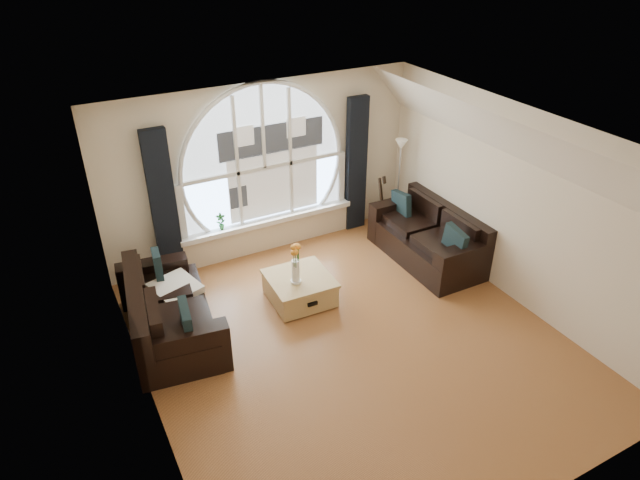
{
  "coord_description": "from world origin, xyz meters",
  "views": [
    {
      "loc": [
        -2.99,
        -4.71,
        4.77
      ],
      "look_at": [
        0.0,
        0.9,
        1.05
      ],
      "focal_mm": 31.56,
      "sensor_mm": 36.0,
      "label": 1
    }
  ],
  "objects": [
    {
      "name": "sofa_right",
      "position": [
        2.05,
        1.19,
        0.4
      ],
      "size": [
        0.97,
        1.93,
        0.86
      ],
      "primitive_type": "cube",
      "rotation": [
        0.0,
        0.0,
        -0.01
      ],
      "color": "black",
      "rests_on": "ground"
    },
    {
      "name": "curtain_right",
      "position": [
        1.6,
        2.63,
        1.15
      ],
      "size": [
        0.35,
        0.12,
        2.3
      ],
      "primitive_type": "cube",
      "color": "black",
      "rests_on": "ground"
    },
    {
      "name": "window_sill",
      "position": [
        0.0,
        2.65,
        0.51
      ],
      "size": [
        2.9,
        0.22,
        0.08
      ],
      "primitive_type": "cube",
      "color": "white",
      "rests_on": "wall_back"
    },
    {
      "name": "ground",
      "position": [
        0.0,
        0.0,
        0.0
      ],
      "size": [
        5.0,
        5.5,
        0.01
      ],
      "primitive_type": "cube",
      "color": "brown",
      "rests_on": "ground"
    },
    {
      "name": "guitar",
      "position": [
        1.87,
        2.3,
        0.53
      ],
      "size": [
        0.4,
        0.31,
        1.06
      ],
      "primitive_type": "cube",
      "rotation": [
        0.0,
        0.0,
        0.22
      ],
      "color": "brown",
      "rests_on": "ground"
    },
    {
      "name": "wall_back",
      "position": [
        0.0,
        2.75,
        1.35
      ],
      "size": [
        5.0,
        0.01,
        2.7
      ],
      "primitive_type": "cube",
      "color": "beige",
      "rests_on": "ground"
    },
    {
      "name": "wall_left",
      "position": [
        -2.5,
        0.0,
        1.35
      ],
      "size": [
        0.01,
        5.5,
        2.7
      ],
      "primitive_type": "cube",
      "color": "beige",
      "rests_on": "ground"
    },
    {
      "name": "attic_slope",
      "position": [
        2.2,
        0.0,
        2.35
      ],
      "size": [
        0.92,
        5.5,
        0.72
      ],
      "primitive_type": "cube",
      "color": "silver",
      "rests_on": "ground"
    },
    {
      "name": "vase_flowers",
      "position": [
        -0.29,
        1.05,
        0.77
      ],
      "size": [
        0.24,
        0.24,
        0.7
      ],
      "primitive_type": "cube",
      "color": "white",
      "rests_on": "coffee_chest"
    },
    {
      "name": "ceiling",
      "position": [
        0.0,
        0.0,
        2.7
      ],
      "size": [
        5.0,
        5.5,
        0.01
      ],
      "primitive_type": "cube",
      "color": "silver",
      "rests_on": "ground"
    },
    {
      "name": "window_frame",
      "position": [
        0.0,
        2.69,
        1.62
      ],
      "size": [
        2.76,
        0.08,
        2.15
      ],
      "primitive_type": "cube",
      "color": "white",
      "rests_on": "wall_back"
    },
    {
      "name": "wall_right",
      "position": [
        2.5,
        0.0,
        1.35
      ],
      "size": [
        0.01,
        5.5,
        2.7
      ],
      "primitive_type": "cube",
      "color": "beige",
      "rests_on": "ground"
    },
    {
      "name": "wall_front",
      "position": [
        0.0,
        -2.75,
        1.35
      ],
      "size": [
        5.0,
        0.01,
        2.7
      ],
      "primitive_type": "cube",
      "color": "beige",
      "rests_on": "ground"
    },
    {
      "name": "arched_window",
      "position": [
        0.0,
        2.72,
        1.62
      ],
      "size": [
        2.6,
        0.06,
        2.15
      ],
      "primitive_type": "cube",
      "color": "silver",
      "rests_on": "wall_back"
    },
    {
      "name": "potted_plant",
      "position": [
        -0.78,
        2.65,
        0.69
      ],
      "size": [
        0.15,
        0.11,
        0.27
      ],
      "primitive_type": "imported",
      "rotation": [
        0.0,
        0.0,
        -0.13
      ],
      "color": "#1E6023",
      "rests_on": "window_sill"
    },
    {
      "name": "neighbor_house",
      "position": [
        0.15,
        2.71,
        1.5
      ],
      "size": [
        1.7,
        0.02,
        1.5
      ],
      "primitive_type": "cube",
      "color": "silver",
      "rests_on": "wall_back"
    },
    {
      "name": "floor_lamp",
      "position": [
        2.22,
        2.27,
        0.8
      ],
      "size": [
        0.24,
        0.24,
        1.6
      ],
      "primitive_type": "cube",
      "color": "#B2B2B2",
      "rests_on": "ground"
    },
    {
      "name": "throw_blanket",
      "position": [
        -1.82,
        1.52,
        0.5
      ],
      "size": [
        0.69,
        0.69,
        0.1
      ],
      "primitive_type": "cube",
      "rotation": [
        0.0,
        0.0,
        0.31
      ],
      "color": "silver",
      "rests_on": "sofa_left"
    },
    {
      "name": "curtain_left",
      "position": [
        -1.6,
        2.63,
        1.15
      ],
      "size": [
        0.35,
        0.12,
        2.3
      ],
      "primitive_type": "cube",
      "color": "black",
      "rests_on": "ground"
    },
    {
      "name": "sofa_left",
      "position": [
        -1.99,
        1.24,
        0.4
      ],
      "size": [
        1.21,
        2.02,
        0.85
      ],
      "primitive_type": "cube",
      "rotation": [
        0.0,
        0.0,
        -0.14
      ],
      "color": "black",
      "rests_on": "ground"
    },
    {
      "name": "coffee_chest",
      "position": [
        -0.2,
        1.13,
        0.21
      ],
      "size": [
        0.9,
        0.9,
        0.42
      ],
      "primitive_type": "cube",
      "rotation": [
        0.0,
        0.0,
        -0.04
      ],
      "color": "#A88750",
      "rests_on": "ground"
    }
  ]
}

